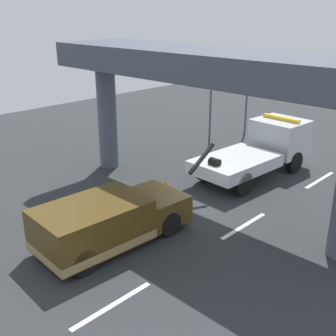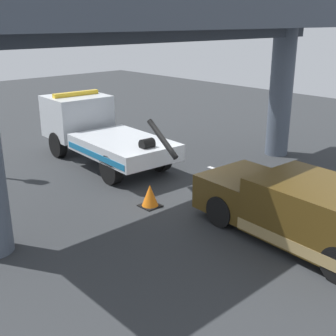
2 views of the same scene
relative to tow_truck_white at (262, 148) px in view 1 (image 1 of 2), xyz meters
name	(u,v)px [view 1 (image 1 of 2)]	position (x,y,z in m)	size (l,w,h in m)	color
ground_plane	(191,206)	(-4.95, 0.04, -1.25)	(60.00, 40.00, 0.10)	#2D3033
lane_stripe_west	(112,305)	(-10.95, -2.49, -1.20)	(2.60, 0.16, 0.01)	silver
lane_stripe_mid	(244,226)	(-4.95, -2.49, -1.20)	(2.60, 0.16, 0.01)	silver
lane_stripe_east	(320,180)	(1.05, -2.49, -1.20)	(2.60, 0.16, 0.01)	silver
tow_truck_white	(262,148)	(0.00, 0.00, 0.00)	(7.31, 2.72, 2.46)	silver
towed_van_green	(107,222)	(-9.06, 0.05, -0.42)	(5.31, 2.47, 1.58)	#4C3814
overpass_structure	(203,75)	(-4.40, 0.04, 3.80)	(3.60, 13.57, 5.92)	#4C5666
traffic_light_near	(211,87)	(1.57, 4.33, 2.12)	(0.39, 0.32, 4.57)	#515456
traffic_light_far	(248,85)	(5.07, 4.33, 1.78)	(0.39, 0.32, 4.09)	#515456
traffic_cone_orange	(166,187)	(-4.92, 1.45, -0.88)	(0.56, 0.56, 0.67)	orange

